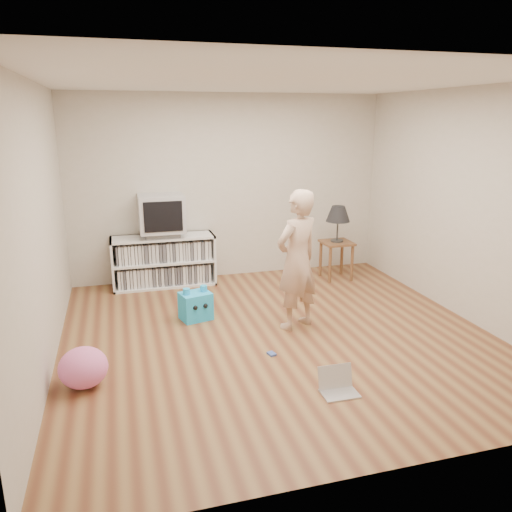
{
  "coord_description": "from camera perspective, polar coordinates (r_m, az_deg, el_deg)",
  "views": [
    {
      "loc": [
        -1.57,
        -4.72,
        2.26
      ],
      "look_at": [
        -0.13,
        0.4,
        0.79
      ],
      "focal_mm": 35.0,
      "sensor_mm": 36.0,
      "label": 1
    }
  ],
  "objects": [
    {
      "name": "plush_blue",
      "position": [
        5.84,
        -6.91,
        -5.63
      ],
      "size": [
        0.39,
        0.35,
        0.39
      ],
      "rotation": [
        0.0,
        0.0,
        0.25
      ],
      "color": "#1DAAF9",
      "rests_on": "ground"
    },
    {
      "name": "dvd_deck",
      "position": [
        6.93,
        -10.65,
        2.52
      ],
      "size": [
        0.45,
        0.35,
        0.07
      ],
      "primitive_type": "cube",
      "color": "gray",
      "rests_on": "media_unit"
    },
    {
      "name": "playing_cards",
      "position": [
        5.03,
        1.79,
        -11.11
      ],
      "size": [
        0.09,
        0.1,
        0.02
      ],
      "primitive_type": "cube",
      "rotation": [
        0.0,
        0.0,
        0.26
      ],
      "color": "#415AAD",
      "rests_on": "ground"
    },
    {
      "name": "ground",
      "position": [
        5.46,
        2.44,
        -8.97
      ],
      "size": [
        4.5,
        4.5,
        0.0
      ],
      "primitive_type": "plane",
      "color": "brown",
      "rests_on": "ground"
    },
    {
      "name": "table_lamp",
      "position": [
        7.16,
        9.36,
        4.68
      ],
      "size": [
        0.34,
        0.34,
        0.52
      ],
      "color": "#333333",
      "rests_on": "side_table"
    },
    {
      "name": "media_unit",
      "position": [
        7.04,
        -10.51,
        -0.51
      ],
      "size": [
        1.4,
        0.45,
        0.7
      ],
      "color": "white",
      "rests_on": "ground"
    },
    {
      "name": "ceiling",
      "position": [
        4.98,
        2.8,
        19.39
      ],
      "size": [
        4.5,
        4.5,
        0.01
      ],
      "primitive_type": "cube",
      "color": "white",
      "rests_on": "walls"
    },
    {
      "name": "laptop",
      "position": [
        4.45,
        9.29,
        -14.36
      ],
      "size": [
        0.31,
        0.25,
        0.21
      ],
      "rotation": [
        0.0,
        0.0,
        -0.01
      ],
      "color": "silver",
      "rests_on": "ground"
    },
    {
      "name": "walls",
      "position": [
        5.06,
        2.61,
        4.55
      ],
      "size": [
        4.52,
        4.52,
        2.6
      ],
      "color": "beige",
      "rests_on": "ground"
    },
    {
      "name": "plush_pink",
      "position": [
        4.66,
        -19.13,
        -11.96
      ],
      "size": [
        0.52,
        0.52,
        0.36
      ],
      "primitive_type": "ellipsoid",
      "rotation": [
        0.0,
        0.0,
        -0.28
      ],
      "color": "pink",
      "rests_on": "ground"
    },
    {
      "name": "side_table",
      "position": [
        7.27,
        9.18,
        0.62
      ],
      "size": [
        0.42,
        0.42,
        0.55
      ],
      "color": "brown",
      "rests_on": "ground"
    },
    {
      "name": "person",
      "position": [
        5.42,
        4.72,
        -0.49
      ],
      "size": [
        0.67,
        0.57,
        1.55
      ],
      "primitive_type": "imported",
      "rotation": [
        0.0,
        0.0,
        3.58
      ],
      "color": "#CEA88C",
      "rests_on": "ground"
    },
    {
      "name": "crt_tv",
      "position": [
        6.87,
        -10.77,
        4.83
      ],
      "size": [
        0.6,
        0.53,
        0.5
      ],
      "color": "#ADADB3",
      "rests_on": "dvd_deck"
    }
  ]
}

